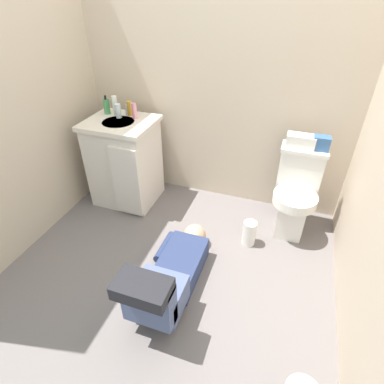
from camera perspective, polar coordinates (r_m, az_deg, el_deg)
The scene contains 14 objects.
ground_plane at distance 2.53m, azimuth -3.41°, elevation -13.14°, with size 2.90×3.08×0.04m, color slate.
wall_back at distance 2.79m, azimuth 4.63°, elevation 21.16°, with size 2.56×0.08×2.40m, color beige.
toilet at distance 2.73m, azimuth 18.44°, elevation -0.27°, with size 0.36×0.46×0.75m.
vanity_cabinet at distance 3.01m, azimuth -12.19°, elevation 5.48°, with size 0.60×0.53×0.82m.
faucet at distance 2.94m, azimuth -11.92°, elevation 14.52°, with size 0.02×0.02×0.10m, color silver.
person_plumber at distance 2.20m, azimuth -4.08°, elevation -14.93°, with size 0.39×1.06×0.52m.
tissue_box at distance 2.60m, azimuth 19.33°, elevation 8.84°, with size 0.22×0.11×0.10m, color silver.
toiletry_bag at distance 2.60m, azimuth 22.62°, elevation 8.28°, with size 0.12×0.09×0.11m, color #33598C.
soap_dispenser at distance 3.02m, azimuth -15.39°, elevation 14.93°, with size 0.06×0.06×0.17m.
bottle_white at distance 2.96m, azimuth -13.94°, elevation 15.13°, with size 0.05×0.05×0.17m, color white.
bottle_clear at distance 2.90m, azimuth -13.38°, elevation 14.28°, with size 0.05×0.05×0.12m, color silver.
bottle_amber at distance 2.92m, azimuth -11.42°, elevation 14.78°, with size 0.04×0.04×0.13m, color gold.
bottle_pink at distance 2.85m, azimuth -10.54°, elevation 14.41°, with size 0.04×0.04×0.14m, color pink.
paper_towel_roll at distance 2.63m, azimuth 10.45°, elevation -7.41°, with size 0.11×0.11×0.22m, color white.
Camera 1 is at (0.70, -1.55, 1.86)m, focal length 29.08 mm.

